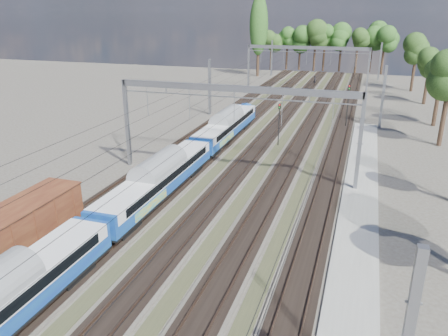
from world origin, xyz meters
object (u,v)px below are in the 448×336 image
(signal_far, at_px, (348,101))
(worker, at_px, (315,80))
(signal_near, at_px, (279,119))
(emu_train, at_px, (157,176))

(signal_far, bearing_deg, worker, 94.24)
(signal_near, bearing_deg, emu_train, -121.75)
(worker, xyz_separation_m, signal_far, (8.74, -35.89, 2.80))
(worker, xyz_separation_m, signal_near, (1.49, -47.57, 2.31))
(emu_train, relative_size, worker, 29.88)
(worker, bearing_deg, signal_far, -170.33)
(signal_near, distance_m, signal_far, 13.76)
(worker, distance_m, signal_near, 47.65)
(worker, relative_size, signal_near, 0.37)
(emu_train, relative_size, signal_far, 9.58)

